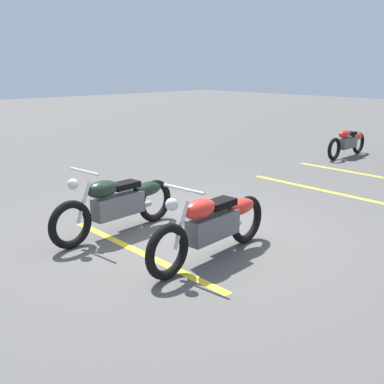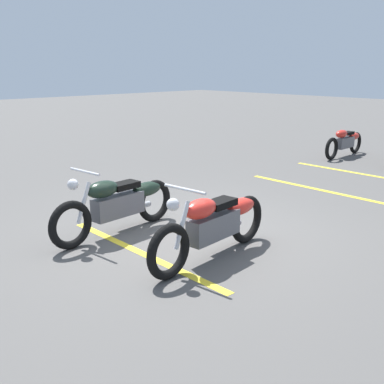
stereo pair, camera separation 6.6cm
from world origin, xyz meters
The scene contains 7 objects.
ground_plane centered at (0.00, 0.00, 0.00)m, with size 60.00×60.00×0.00m, color #514F4C.
motorcycle_bright_foreground centered at (-0.41, -0.80, 0.46)m, with size 2.23×0.62×1.04m.
motorcycle_dark_foreground centered at (-0.74, 0.81, 0.46)m, with size 2.23×0.62×1.04m.
motorcycle_row_center centered at (7.28, 1.62, 0.41)m, with size 1.97×0.28×0.74m.
parking_stripe_near centered at (-1.00, -0.04, 0.00)m, with size 3.20×0.12×0.01m, color yellow.
parking_stripe_mid centered at (3.60, 0.17, 0.00)m, with size 3.20×0.12×0.01m, color yellow.
parking_stripe_far centered at (5.56, 0.33, 0.00)m, with size 3.20×0.12×0.01m, color yellow.
Camera 1 is at (-4.51, -4.77, 2.40)m, focal length 44.36 mm.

